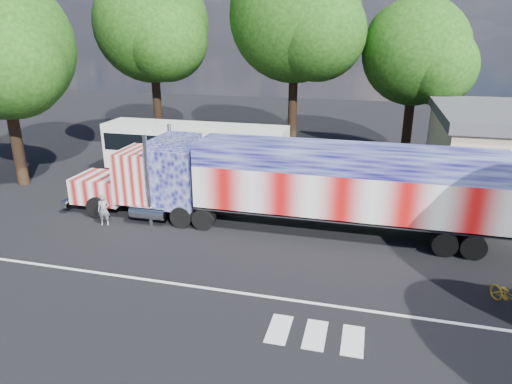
% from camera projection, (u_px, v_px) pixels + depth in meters
% --- Properties ---
extents(ground, '(100.00, 100.00, 0.00)m').
position_uv_depth(ground, '(239.00, 254.00, 20.11)').
color(ground, black).
extents(lane_markings, '(30.00, 2.67, 0.01)m').
position_uv_depth(lane_markings, '(255.00, 307.00, 16.27)').
color(lane_markings, silver).
rests_on(lane_markings, ground).
extents(semi_truck, '(21.78, 3.44, 4.64)m').
position_uv_depth(semi_truck, '(287.00, 183.00, 22.04)').
color(semi_truck, black).
rests_on(semi_truck, ground).
extents(coach_bus, '(12.21, 2.84, 3.55)m').
position_uv_depth(coach_bus, '(195.00, 150.00, 30.22)').
color(coach_bus, silver).
rests_on(coach_bus, ground).
extents(woman, '(0.69, 0.58, 1.61)m').
position_uv_depth(woman, '(104.00, 210.00, 22.96)').
color(woman, slate).
rests_on(woman, ground).
extents(bicycle, '(1.40, 1.86, 0.94)m').
position_uv_depth(bicycle, '(509.00, 297.00, 16.04)').
color(bicycle, gold).
rests_on(bicycle, ground).
extents(tree_w_a, '(8.91, 8.49, 12.71)m').
position_uv_depth(tree_w_a, '(1.00, 47.00, 26.57)').
color(tree_w_a, black).
rests_on(tree_w_a, ground).
extents(tree_n_mid, '(10.26, 9.77, 15.27)m').
position_uv_depth(tree_n_mid, '(297.00, 17.00, 33.73)').
color(tree_n_mid, black).
rests_on(tree_n_mid, ground).
extents(tree_nw_a, '(9.46, 9.01, 14.31)m').
position_uv_depth(tree_nw_a, '(153.00, 25.00, 35.94)').
color(tree_nw_a, black).
rests_on(tree_nw_a, ground).
extents(tree_ne_a, '(7.96, 7.58, 11.70)m').
position_uv_depth(tree_ne_a, '(418.00, 53.00, 32.54)').
color(tree_ne_a, black).
rests_on(tree_ne_a, ground).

